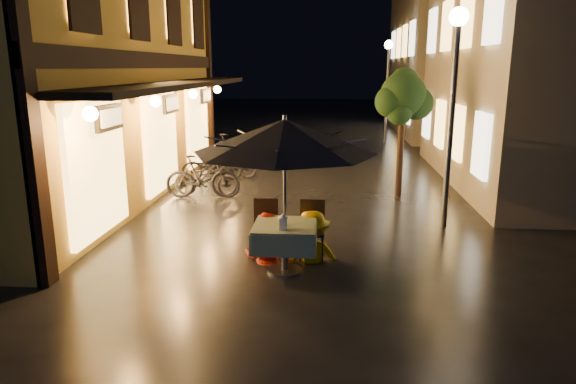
# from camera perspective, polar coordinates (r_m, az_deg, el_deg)

# --- Properties ---
(ground) EXTENTS (90.00, 90.00, 0.00)m
(ground) POSITION_cam_1_polar(r_m,az_deg,el_deg) (8.76, -0.06, -7.34)
(ground) COLOR black
(ground) RESTS_ON ground
(west_building) EXTENTS (5.90, 11.40, 7.40)m
(west_building) POSITION_cam_1_polar(r_m,az_deg,el_deg) (13.75, -23.89, 14.93)
(west_building) COLOR gold
(west_building) RESTS_ON ground
(east_building_far) EXTENTS (7.30, 10.30, 7.30)m
(east_building_far) POSITION_cam_1_polar(r_m,az_deg,el_deg) (27.02, 19.97, 13.99)
(east_building_far) COLOR tan
(east_building_far) RESTS_ON ground
(street_tree) EXTENTS (1.43, 1.20, 3.15)m
(street_tree) POSITION_cam_1_polar(r_m,az_deg,el_deg) (12.80, 12.71, 10.12)
(street_tree) COLOR black
(street_tree) RESTS_ON ground
(streetlamp_near) EXTENTS (0.36, 0.36, 4.23)m
(streetlamp_near) POSITION_cam_1_polar(r_m,az_deg,el_deg) (10.41, 17.99, 11.79)
(streetlamp_near) COLOR #59595E
(streetlamp_near) RESTS_ON ground
(streetlamp_far) EXTENTS (0.36, 0.36, 4.23)m
(streetlamp_far) POSITION_cam_1_polar(r_m,az_deg,el_deg) (22.27, 11.00, 12.86)
(streetlamp_far) COLOR #59595E
(streetlamp_far) RESTS_ON ground
(cafe_table) EXTENTS (0.99, 0.99, 0.78)m
(cafe_table) POSITION_cam_1_polar(r_m,az_deg,el_deg) (8.01, -0.36, -4.93)
(cafe_table) COLOR #59595E
(cafe_table) RESTS_ON ground
(patio_umbrella) EXTENTS (2.79, 2.79, 2.46)m
(patio_umbrella) POSITION_cam_1_polar(r_m,az_deg,el_deg) (7.65, -0.38, 6.22)
(patio_umbrella) COLOR #59595E
(patio_umbrella) RESTS_ON ground
(cafe_chair_left) EXTENTS (0.42, 0.42, 0.97)m
(cafe_chair_left) POSITION_cam_1_polar(r_m,az_deg,el_deg) (8.76, -2.54, -3.63)
(cafe_chair_left) COLOR black
(cafe_chair_left) RESTS_ON ground
(cafe_chair_right) EXTENTS (0.42, 0.42, 0.97)m
(cafe_chair_right) POSITION_cam_1_polar(r_m,az_deg,el_deg) (8.70, 2.71, -3.76)
(cafe_chair_right) COLOR black
(cafe_chair_right) RESTS_ON ground
(table_lantern) EXTENTS (0.16, 0.16, 0.25)m
(table_lantern) POSITION_cam_1_polar(r_m,az_deg,el_deg) (7.66, -0.54, -3.20)
(table_lantern) COLOR white
(table_lantern) RESTS_ON cafe_table
(person_orange) EXTENTS (0.87, 0.73, 1.60)m
(person_orange) POSITION_cam_1_polar(r_m,az_deg,el_deg) (8.46, -2.44, -2.40)
(person_orange) COLOR red
(person_orange) RESTS_ON ground
(person_yellow) EXTENTS (1.19, 0.87, 1.64)m
(person_yellow) POSITION_cam_1_polar(r_m,az_deg,el_deg) (8.44, 2.70, -2.29)
(person_yellow) COLOR #ECB600
(person_yellow) RESTS_ON ground
(bicycle_0) EXTENTS (1.76, 0.76, 0.90)m
(bicycle_0) POSITION_cam_1_polar(r_m,az_deg,el_deg) (12.93, -9.01, 1.48)
(bicycle_0) COLOR black
(bicycle_0) RESTS_ON ground
(bicycle_1) EXTENTS (1.84, 0.78, 1.07)m
(bicycle_1) POSITION_cam_1_polar(r_m,az_deg,el_deg) (12.78, -9.49, 1.71)
(bicycle_1) COLOR black
(bicycle_1) RESTS_ON ground
(bicycle_2) EXTENTS (1.84, 1.22, 0.91)m
(bicycle_2) POSITION_cam_1_polar(r_m,az_deg,el_deg) (14.69, -8.41, 3.00)
(bicycle_2) COLOR black
(bicycle_2) RESTS_ON ground
(bicycle_3) EXTENTS (1.78, 1.05, 1.03)m
(bicycle_3) POSITION_cam_1_polar(r_m,az_deg,el_deg) (15.16, -6.34, 3.62)
(bicycle_3) COLOR black
(bicycle_3) RESTS_ON ground
(bicycle_4) EXTENTS (1.75, 0.90, 0.88)m
(bicycle_4) POSITION_cam_1_polar(r_m,az_deg,el_deg) (16.49, -7.63, 4.12)
(bicycle_4) COLOR black
(bicycle_4) RESTS_ON ground
(bicycle_5) EXTENTS (1.90, 1.17, 1.11)m
(bicycle_5) POSITION_cam_1_polar(r_m,az_deg,el_deg) (16.53, -6.16, 4.59)
(bicycle_5) COLOR black
(bicycle_5) RESTS_ON ground
(bicycle_6) EXTENTS (1.88, 1.28, 0.94)m
(bicycle_6) POSITION_cam_1_polar(r_m,az_deg,el_deg) (18.10, -4.51, 5.14)
(bicycle_6) COLOR black
(bicycle_6) RESTS_ON ground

